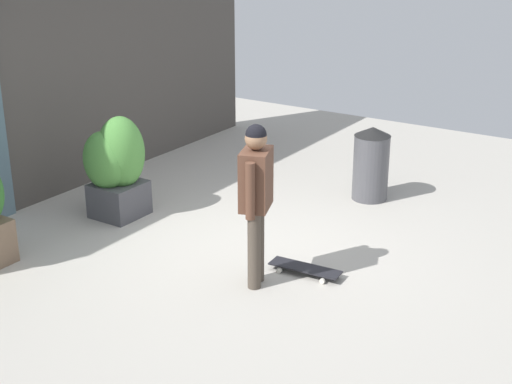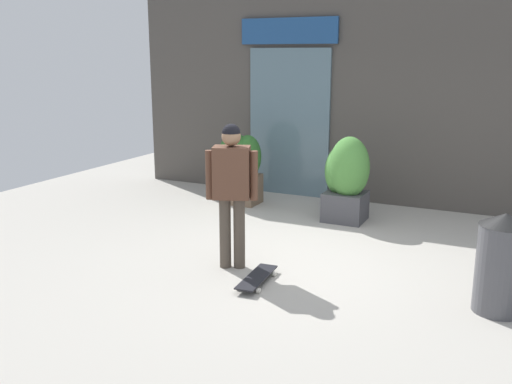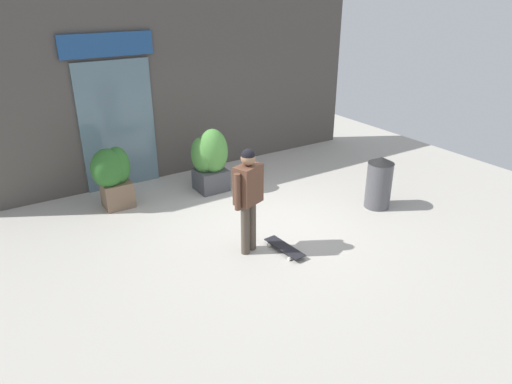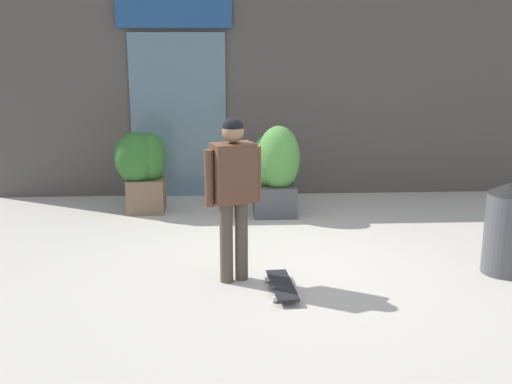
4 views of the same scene
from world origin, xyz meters
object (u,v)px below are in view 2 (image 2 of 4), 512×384
at_px(planter_box_left, 241,164).
at_px(trash_bin, 501,263).
at_px(planter_box_right, 345,177).
at_px(skateboarder, 232,182).
at_px(skateboard, 257,277).

height_order(planter_box_left, trash_bin, planter_box_left).
relative_size(planter_box_right, trash_bin, 1.29).
height_order(planter_box_left, planter_box_right, planter_box_right).
distance_m(skateboarder, planter_box_right, 2.48).
bearing_deg(trash_bin, skateboarder, -178.72).
bearing_deg(planter_box_right, trash_bin, -46.43).
xyz_separation_m(planter_box_left, trash_bin, (4.01, -2.54, -0.16)).
bearing_deg(planter_box_left, skateboarder, -64.93).
relative_size(skateboarder, trash_bin, 1.70).
bearing_deg(planter_box_right, planter_box_left, 172.97).
bearing_deg(skateboard, skateboarder, -128.24).
bearing_deg(skateboarder, planter_box_left, -175.64).
xyz_separation_m(skateboarder, skateboard, (0.45, -0.30, -0.93)).
relative_size(planter_box_left, planter_box_right, 0.92).
bearing_deg(skateboarder, planter_box_right, 145.51).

